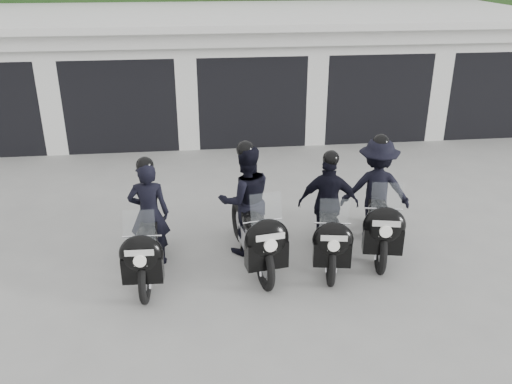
{
  "coord_description": "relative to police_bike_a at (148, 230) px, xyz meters",
  "views": [
    {
      "loc": [
        -1.4,
        -7.15,
        4.37
      ],
      "look_at": [
        -0.52,
        0.33,
        1.05
      ],
      "focal_mm": 38.0,
      "sensor_mm": 36.0,
      "label": 1
    }
  ],
  "objects": [
    {
      "name": "ground",
      "position": [
        2.15,
        0.06,
        -0.7
      ],
      "size": [
        80.0,
        80.0,
        0.0
      ],
      "primitive_type": "plane",
      "color": "#9A9A95",
      "rests_on": "ground"
    },
    {
      "name": "garage_block",
      "position": [
        2.15,
        8.11,
        0.72
      ],
      "size": [
        16.4,
        6.8,
        2.96
      ],
      "color": "silver",
      "rests_on": "ground"
    },
    {
      "name": "background_vegetation",
      "position": [
        2.52,
        12.97,
        2.07
      ],
      "size": [
        20.0,
        3.9,
        5.8
      ],
      "color": "#1A3C15",
      "rests_on": "ground"
    },
    {
      "name": "police_bike_a",
      "position": [
        0.0,
        0.0,
        0.0
      ],
      "size": [
        0.66,
        2.04,
        1.78
      ],
      "rotation": [
        0.0,
        0.0,
        -0.04
      ],
      "color": "black",
      "rests_on": "ground"
    },
    {
      "name": "police_bike_b",
      "position": [
        1.51,
        0.28,
        0.1
      ],
      "size": [
        1.0,
        2.18,
        1.9
      ],
      "rotation": [
        0.0,
        0.0,
        0.16
      ],
      "color": "black",
      "rests_on": "ground"
    },
    {
      "name": "police_bike_c",
      "position": [
        2.73,
        0.2,
        0.03
      ],
      "size": [
        1.02,
        1.97,
        1.73
      ],
      "rotation": [
        0.0,
        0.0,
        -0.17
      ],
      "color": "black",
      "rests_on": "ground"
    },
    {
      "name": "police_bike_d",
      "position": [
        3.59,
        0.5,
        0.09
      ],
      "size": [
        1.21,
        2.12,
        1.86
      ],
      "rotation": [
        0.0,
        0.0,
        -0.2
      ],
      "color": "black",
      "rests_on": "ground"
    }
  ]
}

